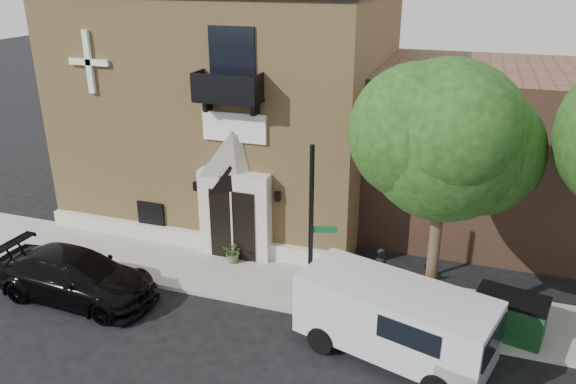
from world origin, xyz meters
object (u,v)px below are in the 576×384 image
object	(u,v)px
black_sedan	(76,276)
dumpster	(510,315)
pedestrian_near	(379,269)
fire_hydrant	(392,312)
cargo_van	(401,321)
street_sign	(312,231)

from	to	relation	value
black_sedan	dumpster	xyz separation A→B (m)	(13.05, 2.09, -0.00)
pedestrian_near	fire_hydrant	bearing A→B (deg)	80.63
black_sedan	cargo_van	distance (m)	10.22
black_sedan	fire_hydrant	xyz separation A→B (m)	(9.83, 1.56, -0.25)
black_sedan	pedestrian_near	xyz separation A→B (m)	(9.13, 3.29, 0.12)
fire_hydrant	cargo_van	bearing A→B (deg)	-74.11
cargo_van	dumpster	bearing A→B (deg)	49.60
dumpster	pedestrian_near	xyz separation A→B (m)	(-3.92, 1.20, 0.12)
black_sedan	fire_hydrant	distance (m)	9.96
black_sedan	dumpster	size ratio (longest dim) A/B	2.56
pedestrian_near	black_sedan	bearing A→B (deg)	-11.76
pedestrian_near	dumpster	bearing A→B (deg)	131.39
fire_hydrant	pedestrian_near	bearing A→B (deg)	112.21
cargo_van	pedestrian_near	world-z (taller)	cargo_van
black_sedan	dumpster	world-z (taller)	black_sedan
cargo_van	street_sign	size ratio (longest dim) A/B	1.05
cargo_van	pedestrian_near	size ratio (longest dim) A/B	3.69
fire_hydrant	street_sign	bearing A→B (deg)	-178.75
fire_hydrant	black_sedan	bearing A→B (deg)	-170.97
dumpster	black_sedan	bearing A→B (deg)	-157.77
fire_hydrant	pedestrian_near	size ratio (longest dim) A/B	0.53
fire_hydrant	pedestrian_near	distance (m)	1.90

